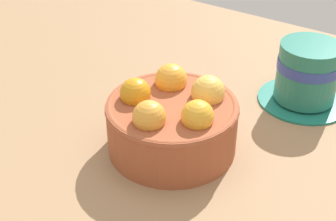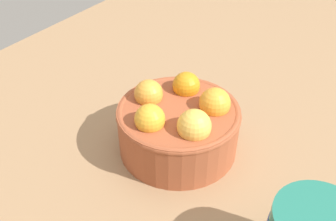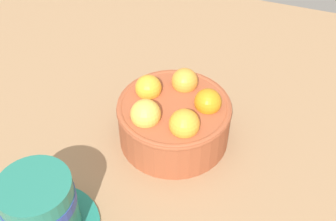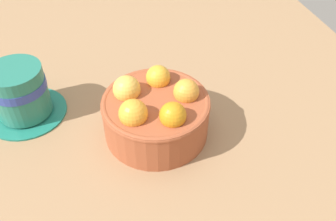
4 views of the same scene
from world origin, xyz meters
TOP-DOWN VIEW (x-y plane):
  - ground_plane at (0.00, 0.00)cm, footprint 158.60×86.47cm
  - terracotta_bowl at (-0.00, -0.04)cm, footprint 15.61×15.61cm
  - coffee_cup at (-9.20, -19.18)cm, footprint 12.50×12.50cm

SIDE VIEW (x-z plane):
  - ground_plane at x=0.00cm, z-range -4.03..0.00cm
  - terracotta_bowl at x=0.00cm, z-range -0.48..8.50cm
  - coffee_cup at x=-9.20cm, z-range -0.08..8.55cm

